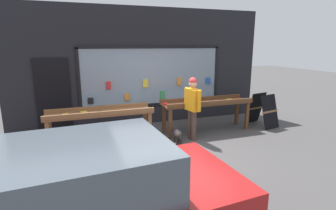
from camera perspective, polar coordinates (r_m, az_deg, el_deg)
ground_plane at (r=6.34m, az=0.34°, el=-9.75°), size 40.00×40.00×0.00m
shopfront_facade at (r=8.16m, az=-5.53°, el=8.03°), size 7.84×0.29×3.55m
display_table_left at (r=6.73m, az=-14.53°, el=-2.23°), size 2.60×0.69×0.91m
display_table_right at (r=7.54m, az=8.42°, el=-0.02°), size 2.60×0.69×0.95m
person_browsing at (r=6.76m, az=5.34°, el=0.22°), size 0.30×0.65×1.65m
small_dog at (r=6.67m, az=2.02°, el=-6.23°), size 0.26×0.62×0.39m
sandwich_board_sign at (r=8.50m, az=19.87°, el=-0.98°), size 0.75×0.94×0.99m
parked_car at (r=3.28m, az=-22.39°, el=-19.60°), size 4.37×2.09×1.41m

